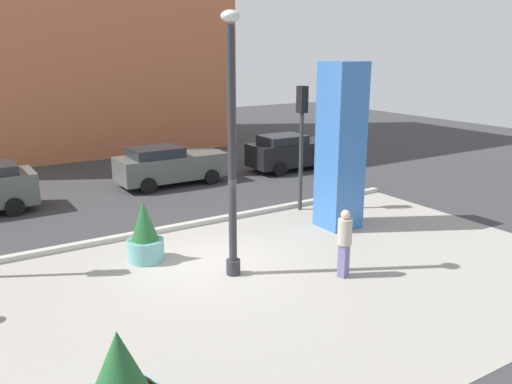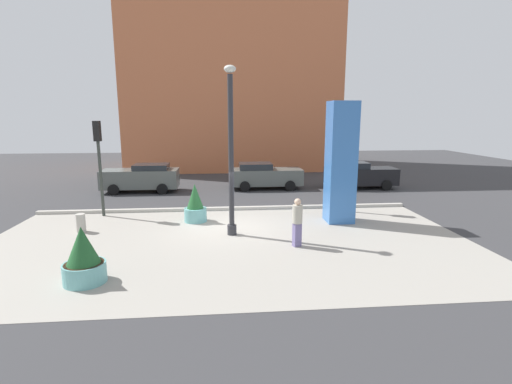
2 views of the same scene
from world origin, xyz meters
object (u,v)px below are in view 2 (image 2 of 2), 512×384
object	(u,v)px
potted_plant_by_pillar	(195,206)
pedestrian_by_curb	(297,220)
concrete_bollard	(81,223)
traffic_light_far_side	(329,150)
lamp_post	(231,156)
art_pillar_blue	(341,163)
car_curb_west	(359,175)
car_passing_lane	(142,178)
traffic_light_corner	(99,153)
car_far_lane	(265,176)
potted_plant_mid_plaza	(83,259)

from	to	relation	value
potted_plant_by_pillar	pedestrian_by_curb	xyz separation A→B (m)	(3.82, -3.64, 0.26)
potted_plant_by_pillar	concrete_bollard	size ratio (longest dim) A/B	2.25
traffic_light_far_side	concrete_bollard	bearing A→B (deg)	-165.86
concrete_bollard	pedestrian_by_curb	size ratio (longest dim) A/B	0.43
lamp_post	art_pillar_blue	world-z (taller)	lamp_post
art_pillar_blue	concrete_bollard	size ratio (longest dim) A/B	6.94
art_pillar_blue	car_curb_west	distance (m)	8.61
potted_plant_by_pillar	car_passing_lane	size ratio (longest dim) A/B	0.37
concrete_bollard	traffic_light_far_side	world-z (taller)	traffic_light_far_side
traffic_light_corner	potted_plant_by_pillar	bearing A→B (deg)	-17.37
traffic_light_corner	car_far_lane	distance (m)	10.47
potted_plant_mid_plaza	car_curb_west	bearing A→B (deg)	45.95
car_far_lane	car_curb_west	bearing A→B (deg)	-3.88
car_curb_west	car_far_lane	size ratio (longest dim) A/B	0.98
traffic_light_far_side	car_curb_west	size ratio (longest dim) A/B	0.98
car_passing_lane	car_far_lane	size ratio (longest dim) A/B	1.00
traffic_light_far_side	car_passing_lane	xyz separation A→B (m)	(-10.05, 5.51, -2.07)
lamp_post	car_curb_west	xyz separation A→B (m)	(8.46, 9.09, -2.26)
art_pillar_blue	car_passing_lane	size ratio (longest dim) A/B	1.15
potted_plant_mid_plaza	car_far_lane	size ratio (longest dim) A/B	0.36
art_pillar_blue	potted_plant_mid_plaza	bearing A→B (deg)	-148.33
potted_plant_by_pillar	car_far_lane	bearing A→B (deg)	62.27
potted_plant_by_pillar	car_curb_west	size ratio (longest dim) A/B	0.38
lamp_post	traffic_light_far_side	bearing A→B (deg)	36.98
lamp_post	potted_plant_mid_plaza	bearing A→B (deg)	-136.42
car_curb_west	lamp_post	bearing A→B (deg)	-132.94
potted_plant_mid_plaza	concrete_bollard	size ratio (longest dim) A/B	2.17
lamp_post	potted_plant_by_pillar	bearing A→B (deg)	127.06
art_pillar_blue	potted_plant_mid_plaza	xyz separation A→B (m)	(-8.99, -5.54, -1.89)
traffic_light_corner	pedestrian_by_curb	xyz separation A→B (m)	(8.15, -4.99, -1.97)
potted_plant_mid_plaza	car_curb_west	distance (m)	18.25
pedestrian_by_curb	car_curb_west	bearing A→B (deg)	59.93
car_curb_west	car_far_lane	distance (m)	6.10
pedestrian_by_curb	car_far_lane	bearing A→B (deg)	89.48
car_far_lane	lamp_post	bearing A→B (deg)	-104.02
traffic_light_corner	lamp_post	bearing A→B (deg)	-30.07
lamp_post	car_curb_west	distance (m)	12.62
concrete_bollard	traffic_light_corner	bearing A→B (deg)	86.67
art_pillar_blue	pedestrian_by_curb	xyz separation A→B (m)	(-2.48, -3.10, -1.62)
car_passing_lane	concrete_bollard	bearing A→B (deg)	-95.47
lamp_post	pedestrian_by_curb	xyz separation A→B (m)	(2.27, -1.59, -2.14)
traffic_light_corner	car_passing_lane	bearing A→B (deg)	83.60
art_pillar_blue	traffic_light_corner	xyz separation A→B (m)	(-10.63, 1.89, 0.35)
lamp_post	traffic_light_corner	xyz separation A→B (m)	(-5.88, 3.40, -0.17)
pedestrian_by_curb	traffic_light_far_side	bearing A→B (deg)	64.04
traffic_light_corner	pedestrian_by_curb	bearing A→B (deg)	-31.50
art_pillar_blue	traffic_light_corner	size ratio (longest dim) A/B	1.19
art_pillar_blue	concrete_bollard	world-z (taller)	art_pillar_blue
traffic_light_far_side	car_curb_west	bearing A→B (deg)	56.30
traffic_light_corner	art_pillar_blue	bearing A→B (deg)	-10.08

